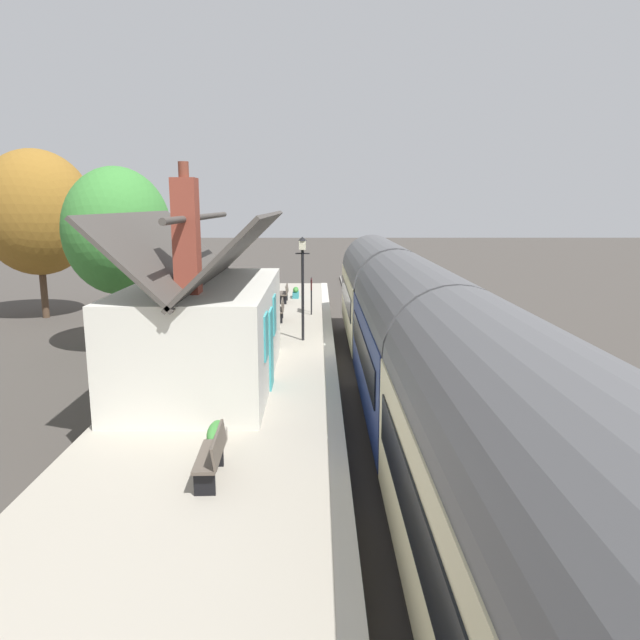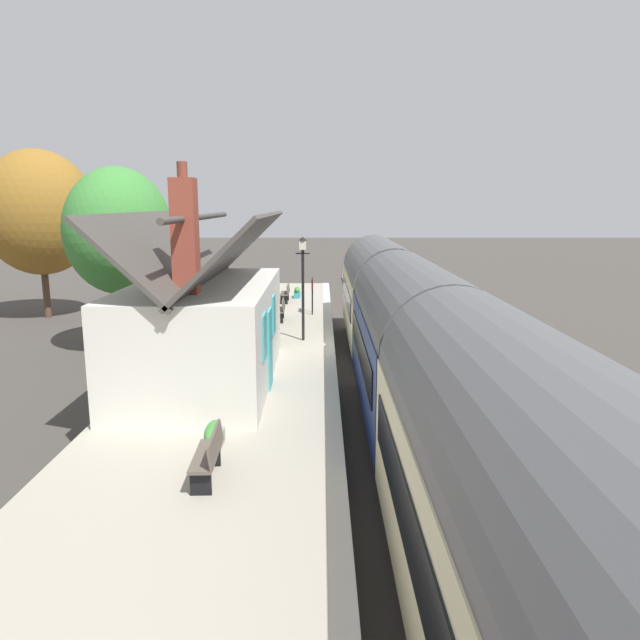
{
  "view_description": "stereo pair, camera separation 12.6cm",
  "coord_description": "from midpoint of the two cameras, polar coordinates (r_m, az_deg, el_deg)",
  "views": [
    {
      "loc": [
        -20.01,
        1.58,
        5.73
      ],
      "look_at": [
        -0.67,
        1.5,
        1.89
      ],
      "focal_mm": 33.19,
      "sensor_mm": 36.0,
      "label": 1
    },
    {
      "loc": [
        -20.01,
        1.45,
        5.73
      ],
      "look_at": [
        -0.67,
        1.5,
        1.89
      ],
      "focal_mm": 33.19,
      "sensor_mm": 36.0,
      "label": 2
    }
  ],
  "objects": [
    {
      "name": "ground_plane",
      "position": [
        20.87,
        3.95,
        -4.75
      ],
      "size": [
        160.0,
        160.0,
        0.0
      ],
      "primitive_type": "plane",
      "color": "#423D38"
    },
    {
      "name": "platform",
      "position": [
        20.83,
        -6.56,
        -3.56
      ],
      "size": [
        32.0,
        5.62,
        0.89
      ],
      "primitive_type": "cube",
      "color": "#A39B8C",
      "rests_on": "ground"
    },
    {
      "name": "tree_far_right",
      "position": [
        32.72,
        -25.74,
        9.29
      ],
      "size": [
        5.19,
        5.53,
        8.33
      ],
      "color": "#4C3828",
      "rests_on": "ground"
    },
    {
      "name": "station_building",
      "position": [
        16.36,
        -11.23,
        -0.68
      ],
      "size": [
        7.86,
        3.86,
        5.77
      ],
      "color": "silver",
      "rests_on": "platform"
    },
    {
      "name": "rail_near",
      "position": [
        21.03,
        8.37,
        -4.52
      ],
      "size": [
        52.0,
        0.08,
        0.14
      ],
      "primitive_type": "cube",
      "color": "gray",
      "rests_on": "ground"
    },
    {
      "name": "tree_distant",
      "position": [
        23.95,
        -19.06,
        8.06
      ],
      "size": [
        4.63,
        3.95,
        7.09
      ],
      "color": "#4C3828",
      "rests_on": "ground"
    },
    {
      "name": "bench_platform_end",
      "position": [
        29.28,
        -3.55,
        2.63
      ],
      "size": [
        1.4,
        0.43,
        0.88
      ],
      "color": "brown",
      "rests_on": "platform"
    },
    {
      "name": "bench_mid_platform",
      "position": [
        10.86,
        -10.67,
        -12.66
      ],
      "size": [
        1.41,
        0.48,
        0.88
      ],
      "color": "brown",
      "rests_on": "platform"
    },
    {
      "name": "planter_bench_right",
      "position": [
        12.14,
        -10.37,
        -11.12
      ],
      "size": [
        1.08,
        0.32,
        0.55
      ],
      "color": "gray",
      "rests_on": "platform"
    },
    {
      "name": "platform_edge_coping",
      "position": [
        20.59,
        0.71,
        -2.35
      ],
      "size": [
        32.0,
        0.36,
        0.02
      ],
      "primitive_type": "cube",
      "color": "beige",
      "rests_on": "platform"
    },
    {
      "name": "planter_edge_near",
      "position": [
        30.81,
        -2.47,
        2.67
      ],
      "size": [
        0.91,
        0.32,
        0.55
      ],
      "color": "teal",
      "rests_on": "platform"
    },
    {
      "name": "train",
      "position": [
        15.17,
        8.94,
        -2.33
      ],
      "size": [
        25.14,
        2.73,
        4.32
      ],
      "color": "black",
      "rests_on": "ground"
    },
    {
      "name": "rail_far",
      "position": [
        20.87,
        4.45,
        -4.56
      ],
      "size": [
        52.0,
        0.08,
        0.14
      ],
      "primitive_type": "cube",
      "color": "gray",
      "rests_on": "ground"
    },
    {
      "name": "lamp_post_platform",
      "position": [
        20.81,
        -1.86,
        4.97
      ],
      "size": [
        0.32,
        0.5,
        3.69
      ],
      "color": "black",
      "rests_on": "platform"
    },
    {
      "name": "planter_corner_building",
      "position": [
        22.0,
        -10.54,
        -0.87
      ],
      "size": [
        0.85,
        0.32,
        0.63
      ],
      "color": "teal",
      "rests_on": "platform"
    },
    {
      "name": "bench_by_lamp",
      "position": [
        24.71,
        -4.03,
        1.02
      ],
      "size": [
        1.41,
        0.47,
        0.88
      ],
      "color": "brown",
      "rests_on": "platform"
    },
    {
      "name": "station_sign_board",
      "position": [
        26.17,
        -0.98,
        3.2
      ],
      "size": [
        0.96,
        0.06,
        1.57
      ],
      "color": "black",
      "rests_on": "platform"
    }
  ]
}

